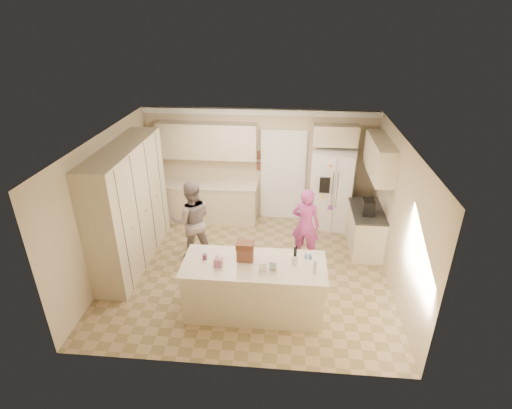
# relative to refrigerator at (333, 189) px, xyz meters

# --- Properties ---
(floor) EXTENTS (5.20, 4.60, 0.02)m
(floor) POSITION_rel_refrigerator_xyz_m (-1.68, -1.98, -0.91)
(floor) COLOR #9E8460
(floor) RESTS_ON ground
(ceiling) EXTENTS (5.20, 4.60, 0.02)m
(ceiling) POSITION_rel_refrigerator_xyz_m (-1.68, -1.98, 1.71)
(ceiling) COLOR white
(ceiling) RESTS_ON wall_back
(wall_back) EXTENTS (5.20, 0.02, 2.60)m
(wall_back) POSITION_rel_refrigerator_xyz_m (-1.68, 0.33, 0.40)
(wall_back) COLOR beige
(wall_back) RESTS_ON ground
(wall_front) EXTENTS (5.20, 0.02, 2.60)m
(wall_front) POSITION_rel_refrigerator_xyz_m (-1.68, -4.29, 0.40)
(wall_front) COLOR beige
(wall_front) RESTS_ON ground
(wall_left) EXTENTS (0.02, 4.60, 2.60)m
(wall_left) POSITION_rel_refrigerator_xyz_m (-4.29, -1.98, 0.40)
(wall_left) COLOR beige
(wall_left) RESTS_ON ground
(wall_right) EXTENTS (0.02, 4.60, 2.60)m
(wall_right) POSITION_rel_refrigerator_xyz_m (0.93, -1.98, 0.40)
(wall_right) COLOR beige
(wall_right) RESTS_ON ground
(crown_back) EXTENTS (5.20, 0.08, 0.12)m
(crown_back) POSITION_rel_refrigerator_xyz_m (-1.68, 0.28, 1.63)
(crown_back) COLOR white
(crown_back) RESTS_ON wall_back
(pantry_bank) EXTENTS (0.60, 2.60, 2.35)m
(pantry_bank) POSITION_rel_refrigerator_xyz_m (-3.98, -1.78, 0.28)
(pantry_bank) COLOR beige
(pantry_bank) RESTS_ON floor
(back_base_cab) EXTENTS (2.20, 0.60, 0.88)m
(back_base_cab) POSITION_rel_refrigerator_xyz_m (-2.83, 0.02, -0.46)
(back_base_cab) COLOR beige
(back_base_cab) RESTS_ON floor
(back_countertop) EXTENTS (2.24, 0.63, 0.04)m
(back_countertop) POSITION_rel_refrigerator_xyz_m (-2.83, 0.01, 0.00)
(back_countertop) COLOR beige
(back_countertop) RESTS_ON back_base_cab
(back_upper_cab) EXTENTS (2.20, 0.35, 0.80)m
(back_upper_cab) POSITION_rel_refrigerator_xyz_m (-2.83, 0.15, 1.00)
(back_upper_cab) COLOR beige
(back_upper_cab) RESTS_ON wall_back
(doorway_opening) EXTENTS (0.90, 0.06, 2.10)m
(doorway_opening) POSITION_rel_refrigerator_xyz_m (-1.13, 0.30, 0.15)
(doorway_opening) COLOR black
(doorway_opening) RESTS_ON floor
(doorway_casing) EXTENTS (1.02, 0.03, 2.22)m
(doorway_casing) POSITION_rel_refrigerator_xyz_m (-1.13, 0.27, 0.15)
(doorway_casing) COLOR white
(doorway_casing) RESTS_ON floor
(wall_frame_upper) EXTENTS (0.15, 0.02, 0.20)m
(wall_frame_upper) POSITION_rel_refrigerator_xyz_m (-1.66, 0.29, 0.65)
(wall_frame_upper) COLOR brown
(wall_frame_upper) RESTS_ON wall_back
(wall_frame_lower) EXTENTS (0.15, 0.02, 0.20)m
(wall_frame_lower) POSITION_rel_refrigerator_xyz_m (-1.66, 0.29, 0.38)
(wall_frame_lower) COLOR brown
(wall_frame_lower) RESTS_ON wall_back
(refrigerator) EXTENTS (1.03, 0.88, 1.80)m
(refrigerator) POSITION_rel_refrigerator_xyz_m (0.00, 0.00, 0.00)
(refrigerator) COLOR white
(refrigerator) RESTS_ON floor
(fridge_seam) EXTENTS (0.02, 0.02, 1.78)m
(fridge_seam) POSITION_rel_refrigerator_xyz_m (0.00, -0.35, 0.00)
(fridge_seam) COLOR gray
(fridge_seam) RESTS_ON refrigerator
(fridge_dispenser) EXTENTS (0.22, 0.03, 0.35)m
(fridge_dispenser) POSITION_rel_refrigerator_xyz_m (-0.22, -0.37, 0.25)
(fridge_dispenser) COLOR black
(fridge_dispenser) RESTS_ON refrigerator
(fridge_handle_l) EXTENTS (0.02, 0.02, 0.85)m
(fridge_handle_l) POSITION_rel_refrigerator_xyz_m (-0.05, -0.37, 0.15)
(fridge_handle_l) COLOR silver
(fridge_handle_l) RESTS_ON refrigerator
(fridge_handle_r) EXTENTS (0.02, 0.02, 0.85)m
(fridge_handle_r) POSITION_rel_refrigerator_xyz_m (0.05, -0.37, 0.15)
(fridge_handle_r) COLOR silver
(fridge_handle_r) RESTS_ON refrigerator
(over_fridge_cab) EXTENTS (0.95, 0.35, 0.45)m
(over_fridge_cab) POSITION_rel_refrigerator_xyz_m (-0.03, 0.15, 1.20)
(over_fridge_cab) COLOR beige
(over_fridge_cab) RESTS_ON wall_back
(right_base_cab) EXTENTS (0.60, 1.20, 0.88)m
(right_base_cab) POSITION_rel_refrigerator_xyz_m (0.62, -0.98, -0.46)
(right_base_cab) COLOR beige
(right_base_cab) RESTS_ON floor
(right_countertop) EXTENTS (0.63, 1.24, 0.04)m
(right_countertop) POSITION_rel_refrigerator_xyz_m (0.61, -0.98, 0.00)
(right_countertop) COLOR #2D2B28
(right_countertop) RESTS_ON right_base_cab
(right_upper_cab) EXTENTS (0.35, 1.50, 0.70)m
(right_upper_cab) POSITION_rel_refrigerator_xyz_m (0.75, -0.78, 1.05)
(right_upper_cab) COLOR beige
(right_upper_cab) RESTS_ON wall_right
(coffee_maker) EXTENTS (0.22, 0.28, 0.30)m
(coffee_maker) POSITION_rel_refrigerator_xyz_m (0.57, -1.18, 0.17)
(coffee_maker) COLOR black
(coffee_maker) RESTS_ON right_countertop
(island_base) EXTENTS (2.20, 0.90, 0.88)m
(island_base) POSITION_rel_refrigerator_xyz_m (-1.48, -3.08, -0.46)
(island_base) COLOR beige
(island_base) RESTS_ON floor
(island_top) EXTENTS (2.28, 0.96, 0.05)m
(island_top) POSITION_rel_refrigerator_xyz_m (-1.48, -3.08, 0.00)
(island_top) COLOR beige
(island_top) RESTS_ON island_base
(utensil_crock) EXTENTS (0.13, 0.13, 0.15)m
(utensil_crock) POSITION_rel_refrigerator_xyz_m (-0.83, -3.03, 0.10)
(utensil_crock) COLOR white
(utensil_crock) RESTS_ON island_top
(tissue_box) EXTENTS (0.13, 0.13, 0.14)m
(tissue_box) POSITION_rel_refrigerator_xyz_m (-2.03, -3.18, 0.10)
(tissue_box) COLOR #C36F9F
(tissue_box) RESTS_ON island_top
(tissue_plume) EXTENTS (0.08, 0.08, 0.08)m
(tissue_plume) POSITION_rel_refrigerator_xyz_m (-2.03, -3.18, 0.20)
(tissue_plume) COLOR white
(tissue_plume) RESTS_ON tissue_box
(dollhouse_body) EXTENTS (0.26, 0.18, 0.22)m
(dollhouse_body) POSITION_rel_refrigerator_xyz_m (-1.63, -2.98, 0.14)
(dollhouse_body) COLOR brown
(dollhouse_body) RESTS_ON island_top
(dollhouse_roof) EXTENTS (0.28, 0.20, 0.10)m
(dollhouse_roof) POSITION_rel_refrigerator_xyz_m (-1.63, -2.98, 0.30)
(dollhouse_roof) COLOR #592D1E
(dollhouse_roof) RESTS_ON dollhouse_body
(jam_jar) EXTENTS (0.07, 0.07, 0.09)m
(jam_jar) POSITION_rel_refrigerator_xyz_m (-2.28, -3.03, 0.07)
(jam_jar) COLOR #59263F
(jam_jar) RESTS_ON island_top
(greeting_card_a) EXTENTS (0.12, 0.06, 0.16)m
(greeting_card_a) POSITION_rel_refrigerator_xyz_m (-1.33, -3.28, 0.11)
(greeting_card_a) COLOR white
(greeting_card_a) RESTS_ON island_top
(greeting_card_b) EXTENTS (0.12, 0.05, 0.16)m
(greeting_card_b) POSITION_rel_refrigerator_xyz_m (-1.18, -3.23, 0.11)
(greeting_card_b) COLOR silver
(greeting_card_b) RESTS_ON island_top
(water_bottle) EXTENTS (0.07, 0.07, 0.24)m
(water_bottle) POSITION_rel_refrigerator_xyz_m (-0.53, -3.23, 0.14)
(water_bottle) COLOR silver
(water_bottle) RESTS_ON island_top
(shaker_salt) EXTENTS (0.05, 0.05, 0.09)m
(shaker_salt) POSITION_rel_refrigerator_xyz_m (-0.66, -2.86, 0.07)
(shaker_salt) COLOR #4B7BB9
(shaker_salt) RESTS_ON island_top
(shaker_pepper) EXTENTS (0.05, 0.05, 0.09)m
(shaker_pepper) POSITION_rel_refrigerator_xyz_m (-0.59, -2.86, 0.07)
(shaker_pepper) COLOR #4B7BB9
(shaker_pepper) RESTS_ON island_top
(teen_boy) EXTENTS (0.95, 0.82, 1.65)m
(teen_boy) POSITION_rel_refrigerator_xyz_m (-2.83, -1.59, -0.07)
(teen_boy) COLOR gray
(teen_boy) RESTS_ON floor
(teen_girl) EXTENTS (0.62, 0.49, 1.51)m
(teen_girl) POSITION_rel_refrigerator_xyz_m (-0.62, -1.43, -0.14)
(teen_girl) COLOR #BB4092
(teen_girl) RESTS_ON floor
(fridge_magnets) EXTENTS (0.76, 0.02, 1.44)m
(fridge_magnets) POSITION_rel_refrigerator_xyz_m (0.00, -0.36, 0.00)
(fridge_magnets) COLOR tan
(fridge_magnets) RESTS_ON refrigerator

